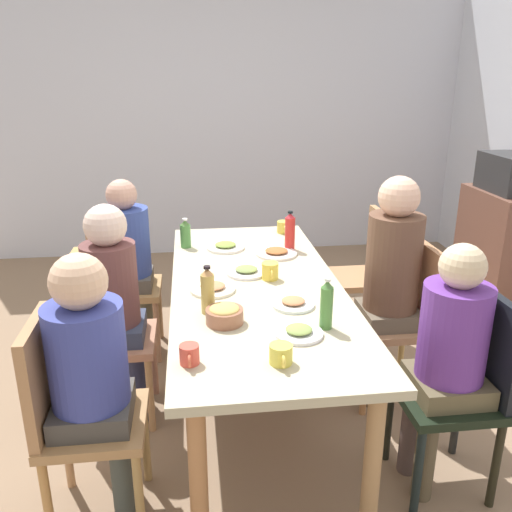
{
  "coord_description": "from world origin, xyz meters",
  "views": [
    {
      "loc": [
        2.55,
        -0.32,
        1.77
      ],
      "look_at": [
        0.0,
        0.0,
        0.88
      ],
      "focal_mm": 37.62,
      "sensor_mm": 36.0,
      "label": 1
    }
  ],
  "objects": [
    {
      "name": "ground_plane",
      "position": [
        0.0,
        0.0,
        0.0
      ],
      "size": [
        6.53,
        6.53,
        0.0
      ],
      "primitive_type": "plane",
      "color": "#896D54"
    },
    {
      "name": "wall_left",
      "position": [
        -2.78,
        0.0,
        1.3
      ],
      "size": [
        0.12,
        4.9,
        2.6
      ],
      "primitive_type": "cube",
      "color": "silver",
      "rests_on": "ground_plane"
    },
    {
      "name": "dining_table",
      "position": [
        0.0,
        0.0,
        0.65
      ],
      "size": [
        2.09,
        0.86,
        0.73
      ],
      "color": "#BDB594",
      "rests_on": "ground_plane"
    },
    {
      "name": "chair_0",
      "position": [
        -0.7,
        -0.81,
        0.51
      ],
      "size": [
        0.4,
        0.4,
        0.9
      ],
      "color": "tan",
      "rests_on": "ground_plane"
    },
    {
      "name": "person_0",
      "position": [
        -0.7,
        -0.72,
        0.69
      ],
      "size": [
        0.3,
        0.3,
        1.15
      ],
      "color": "#524E41",
      "rests_on": "ground_plane"
    },
    {
      "name": "chair_1",
      "position": [
        0.0,
        0.81,
        0.51
      ],
      "size": [
        0.4,
        0.4,
        0.9
      ],
      "color": "#A87955",
      "rests_on": "ground_plane"
    },
    {
      "name": "person_1",
      "position": [
        -0.0,
        0.72,
        0.76
      ],
      "size": [
        0.3,
        0.3,
        1.27
      ],
      "color": "brown",
      "rests_on": "ground_plane"
    },
    {
      "name": "chair_2",
      "position": [
        0.0,
        -0.81,
        0.51
      ],
      "size": [
        0.4,
        0.4,
        0.9
      ],
      "color": "#B27559",
      "rests_on": "ground_plane"
    },
    {
      "name": "person_2",
      "position": [
        0.0,
        -0.72,
        0.7
      ],
      "size": [
        0.3,
        0.3,
        1.17
      ],
      "color": "#373A4F",
      "rests_on": "ground_plane"
    },
    {
      "name": "chair_3",
      "position": [
        0.7,
        -0.81,
        0.51
      ],
      "size": [
        0.4,
        0.4,
        0.9
      ],
      "color": "#A67A4C",
      "rests_on": "ground_plane"
    },
    {
      "name": "person_3",
      "position": [
        0.7,
        -0.72,
        0.7
      ],
      "size": [
        0.3,
        0.3,
        1.15
      ],
      "color": "#46403A",
      "rests_on": "ground_plane"
    },
    {
      "name": "chair_4",
      "position": [
        0.7,
        0.81,
        0.51
      ],
      "size": [
        0.4,
        0.4,
        0.9
      ],
      "color": "black",
      "rests_on": "ground_plane"
    },
    {
      "name": "person_4",
      "position": [
        0.7,
        0.72,
        0.67
      ],
      "size": [
        0.3,
        0.3,
        1.13
      ],
      "color": "brown",
      "rests_on": "ground_plane"
    },
    {
      "name": "chair_5",
      "position": [
        -0.7,
        0.81,
        0.51
      ],
      "size": [
        0.4,
        0.4,
        0.9
      ],
      "color": "#AC7D55",
      "rests_on": "ground_plane"
    },
    {
      "name": "plate_0",
      "position": [
        -0.43,
        0.18,
        0.74
      ],
      "size": [
        0.25,
        0.25,
        0.04
      ],
      "color": "silver",
      "rests_on": "dining_table"
    },
    {
      "name": "plate_1",
      "position": [
        0.07,
        -0.23,
        0.74
      ],
      "size": [
        0.23,
        0.23,
        0.04
      ],
      "color": "silver",
      "rests_on": "dining_table"
    },
    {
      "name": "plate_2",
      "position": [
        0.59,
        0.11,
        0.74
      ],
      "size": [
        0.2,
        0.2,
        0.04
      ],
      "color": "white",
      "rests_on": "dining_table"
    },
    {
      "name": "plate_3",
      "position": [
        0.3,
        0.14,
        0.74
      ],
      "size": [
        0.2,
        0.2,
        0.04
      ],
      "color": "white",
      "rests_on": "dining_table"
    },
    {
      "name": "plate_4",
      "position": [
        -0.59,
        -0.12,
        0.74
      ],
      "size": [
        0.23,
        0.23,
        0.04
      ],
      "color": "white",
      "rests_on": "dining_table"
    },
    {
      "name": "plate_5",
      "position": [
        -0.14,
        -0.03,
        0.74
      ],
      "size": [
        0.22,
        0.22,
        0.04
      ],
      "color": "white",
      "rests_on": "dining_table"
    },
    {
      "name": "bowl_0",
      "position": [
        0.44,
        -0.19,
        0.77
      ],
      "size": [
        0.16,
        0.16,
        0.09
      ],
      "color": "#955D44",
      "rests_on": "dining_table"
    },
    {
      "name": "cup_0",
      "position": [
        -0.88,
        0.3,
        0.76
      ],
      "size": [
        0.12,
        0.09,
        0.08
      ],
      "color": "gold",
      "rests_on": "dining_table"
    },
    {
      "name": "cup_1",
      "position": [
        0.77,
        -0.35,
        0.76
      ],
      "size": [
        0.11,
        0.08,
        0.08
      ],
      "color": "#D54B3C",
      "rests_on": "dining_table"
    },
    {
      "name": "cup_2",
      "position": [
        0.81,
        -0.01,
        0.76
      ],
      "size": [
        0.12,
        0.09,
        0.08
      ],
      "color": "#DCCD4C",
      "rests_on": "dining_table"
    },
    {
      "name": "cup_3",
      "position": [
        -0.05,
        0.08,
        0.77
      ],
      "size": [
        0.12,
        0.09,
        0.09
      ],
      "color": "yellow",
      "rests_on": "dining_table"
    },
    {
      "name": "bottle_0",
      "position": [
        -0.65,
        -0.36,
        0.81
      ],
      "size": [
        0.06,
        0.06,
        0.19
      ],
      "color": "#47883F",
      "rests_on": "dining_table"
    },
    {
      "name": "bottle_1",
      "position": [
        -0.53,
        0.27,
        0.84
      ],
      "size": [
        0.06,
        0.06,
        0.24
      ],
      "color": "red",
      "rests_on": "dining_table"
    },
    {
      "name": "bottle_2",
      "position": [
        0.54,
        0.23,
        0.83
      ],
      "size": [
        0.05,
        0.05,
        0.23
      ],
      "color": "#4B843A",
      "rests_on": "dining_table"
    },
    {
      "name": "bottle_3",
      "position": [
        0.32,
        -0.26,
        0.83
      ],
      "size": [
        0.06,
        0.06,
        0.23
      ],
      "color": "tan",
      "rests_on": "dining_table"
    },
    {
      "name": "side_cabinet",
      "position": [
        -1.17,
        2.09,
        0.45
      ],
      "size": [
        0.7,
        0.44,
        0.9
      ],
      "primitive_type": "cube",
      "color": "brown",
      "rests_on": "ground_plane"
    }
  ]
}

